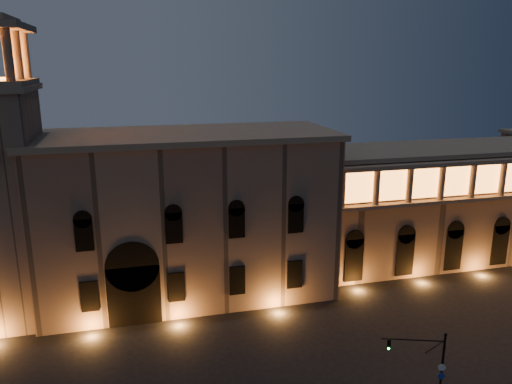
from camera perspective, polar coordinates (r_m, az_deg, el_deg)
government_building at (r=53.37m, az=-7.87°, el=-2.66°), size 30.80×12.80×17.60m
colonnade_wing at (r=68.05m, az=21.77°, el=-1.04°), size 40.60×11.50×14.50m
traffic_light at (r=39.62m, az=19.31°, el=-18.68°), size 4.39×1.71×6.32m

